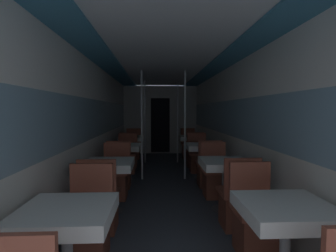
% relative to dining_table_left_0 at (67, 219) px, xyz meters
% --- Properties ---
extents(wall_left, '(0.05, 10.21, 2.30)m').
position_rel_dining_table_left_0_xyz_m(wall_left, '(-0.42, 2.88, 0.52)').
color(wall_left, silver).
rests_on(wall_left, ground_plane).
extents(wall_right, '(0.05, 10.21, 2.30)m').
position_rel_dining_table_left_0_xyz_m(wall_right, '(2.11, 2.88, 0.52)').
color(wall_right, silver).
rests_on(wall_right, ground_plane).
extents(ceiling_panel, '(2.53, 10.21, 0.07)m').
position_rel_dining_table_left_0_xyz_m(ceiling_panel, '(0.84, 2.88, 1.69)').
color(ceiling_panel, silver).
rests_on(ceiling_panel, wall_left).
extents(bulkhead_far, '(2.48, 0.09, 2.30)m').
position_rel_dining_table_left_0_xyz_m(bulkhead_far, '(0.84, 6.99, 0.49)').
color(bulkhead_far, '#A8A8A3').
rests_on(bulkhead_far, ground_plane).
extents(dining_table_left_0, '(0.69, 0.69, 0.75)m').
position_rel_dining_table_left_0_xyz_m(dining_table_left_0, '(0.00, 0.00, 0.00)').
color(dining_table_left_0, '#4C4C51').
rests_on(dining_table_left_0, ground_plane).
extents(chair_left_far_0, '(0.44, 0.44, 0.92)m').
position_rel_dining_table_left_0_xyz_m(chair_left_far_0, '(0.00, 0.60, -0.36)').
color(chair_left_far_0, brown).
rests_on(chair_left_far_0, ground_plane).
extents(dining_table_left_1, '(0.69, 0.69, 0.75)m').
position_rel_dining_table_left_0_xyz_m(dining_table_left_1, '(0.00, 1.79, 0.00)').
color(dining_table_left_1, '#4C4C51').
rests_on(dining_table_left_1, ground_plane).
extents(chair_left_near_1, '(0.44, 0.44, 0.92)m').
position_rel_dining_table_left_0_xyz_m(chair_left_near_1, '(0.00, 1.19, -0.36)').
color(chair_left_near_1, brown).
rests_on(chair_left_near_1, ground_plane).
extents(chair_left_far_1, '(0.44, 0.44, 0.92)m').
position_rel_dining_table_left_0_xyz_m(chair_left_far_1, '(0.00, 2.40, -0.36)').
color(chair_left_far_1, brown).
rests_on(chair_left_far_1, ground_plane).
extents(dining_table_left_2, '(0.69, 0.69, 0.75)m').
position_rel_dining_table_left_0_xyz_m(dining_table_left_2, '(0.00, 3.59, 0.00)').
color(dining_table_left_2, '#4C4C51').
rests_on(dining_table_left_2, ground_plane).
extents(chair_left_near_2, '(0.44, 0.44, 0.92)m').
position_rel_dining_table_left_0_xyz_m(chair_left_near_2, '(0.00, 2.98, -0.36)').
color(chair_left_near_2, brown).
rests_on(chair_left_near_2, ground_plane).
extents(chair_left_far_2, '(0.44, 0.44, 0.92)m').
position_rel_dining_table_left_0_xyz_m(chair_left_far_2, '(0.00, 4.19, -0.36)').
color(chair_left_far_2, brown).
rests_on(chair_left_far_2, ground_plane).
extents(support_pole_left_2, '(0.04, 0.04, 2.30)m').
position_rel_dining_table_left_0_xyz_m(support_pole_left_2, '(0.38, 3.59, 0.50)').
color(support_pole_left_2, silver).
rests_on(support_pole_left_2, ground_plane).
extents(dining_table_left_3, '(0.69, 0.69, 0.75)m').
position_rel_dining_table_left_0_xyz_m(dining_table_left_3, '(0.00, 5.38, 0.00)').
color(dining_table_left_3, '#4C4C51').
rests_on(dining_table_left_3, ground_plane).
extents(chair_left_near_3, '(0.44, 0.44, 0.92)m').
position_rel_dining_table_left_0_xyz_m(chair_left_near_3, '(0.00, 4.78, -0.36)').
color(chair_left_near_3, brown).
rests_on(chair_left_near_3, ground_plane).
extents(chair_left_far_3, '(0.44, 0.44, 0.92)m').
position_rel_dining_table_left_0_xyz_m(chair_left_far_3, '(0.00, 5.98, -0.36)').
color(chair_left_far_3, brown).
rests_on(chair_left_far_3, ground_plane).
extents(support_pole_left_3, '(0.04, 0.04, 2.30)m').
position_rel_dining_table_left_0_xyz_m(support_pole_left_3, '(0.38, 5.38, 0.50)').
color(support_pole_left_3, silver).
rests_on(support_pole_left_3, ground_plane).
extents(dining_table_right_0, '(0.69, 0.69, 0.75)m').
position_rel_dining_table_left_0_xyz_m(dining_table_right_0, '(1.69, 0.00, 0.00)').
color(dining_table_right_0, '#4C4C51').
rests_on(dining_table_right_0, ground_plane).
extents(chair_right_far_0, '(0.44, 0.44, 0.92)m').
position_rel_dining_table_left_0_xyz_m(chair_right_far_0, '(1.69, 0.60, -0.36)').
color(chair_right_far_0, brown).
rests_on(chair_right_far_0, ground_plane).
extents(dining_table_right_1, '(0.69, 0.69, 0.75)m').
position_rel_dining_table_left_0_xyz_m(dining_table_right_1, '(1.69, 1.79, 0.00)').
color(dining_table_right_1, '#4C4C51').
rests_on(dining_table_right_1, ground_plane).
extents(chair_right_near_1, '(0.44, 0.44, 0.92)m').
position_rel_dining_table_left_0_xyz_m(chair_right_near_1, '(1.69, 1.19, -0.36)').
color(chair_right_near_1, brown).
rests_on(chair_right_near_1, ground_plane).
extents(chair_right_far_1, '(0.44, 0.44, 0.92)m').
position_rel_dining_table_left_0_xyz_m(chair_right_far_1, '(1.69, 2.40, -0.36)').
color(chair_right_far_1, brown).
rests_on(chair_right_far_1, ground_plane).
extents(dining_table_right_2, '(0.69, 0.69, 0.75)m').
position_rel_dining_table_left_0_xyz_m(dining_table_right_2, '(1.69, 3.59, 0.00)').
color(dining_table_right_2, '#4C4C51').
rests_on(dining_table_right_2, ground_plane).
extents(chair_right_near_2, '(0.44, 0.44, 0.92)m').
position_rel_dining_table_left_0_xyz_m(chair_right_near_2, '(1.69, 2.98, -0.36)').
color(chair_right_near_2, brown).
rests_on(chair_right_near_2, ground_plane).
extents(chair_right_far_2, '(0.44, 0.44, 0.92)m').
position_rel_dining_table_left_0_xyz_m(chair_right_far_2, '(1.69, 4.19, -0.36)').
color(chair_right_far_2, brown).
rests_on(chair_right_far_2, ground_plane).
extents(support_pole_right_2, '(0.04, 0.04, 2.30)m').
position_rel_dining_table_left_0_xyz_m(support_pole_right_2, '(1.30, 3.59, 0.50)').
color(support_pole_right_2, silver).
rests_on(support_pole_right_2, ground_plane).
extents(dining_table_right_3, '(0.69, 0.69, 0.75)m').
position_rel_dining_table_left_0_xyz_m(dining_table_right_3, '(1.69, 5.38, 0.00)').
color(dining_table_right_3, '#4C4C51').
rests_on(dining_table_right_3, ground_plane).
extents(chair_right_near_3, '(0.44, 0.44, 0.92)m').
position_rel_dining_table_left_0_xyz_m(chair_right_near_3, '(1.69, 4.78, -0.36)').
color(chair_right_near_3, brown).
rests_on(chair_right_near_3, ground_plane).
extents(chair_right_far_3, '(0.44, 0.44, 0.92)m').
position_rel_dining_table_left_0_xyz_m(chair_right_far_3, '(1.69, 5.98, -0.36)').
color(chair_right_far_3, brown).
rests_on(chair_right_far_3, ground_plane).
extents(support_pole_right_3, '(0.04, 0.04, 2.30)m').
position_rel_dining_table_left_0_xyz_m(support_pole_right_3, '(1.30, 5.38, 0.50)').
color(support_pole_right_3, silver).
rests_on(support_pole_right_3, ground_plane).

